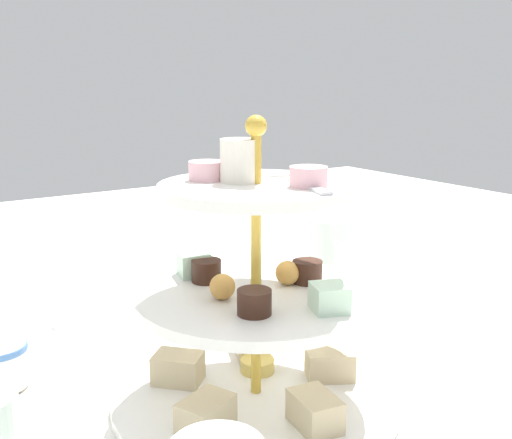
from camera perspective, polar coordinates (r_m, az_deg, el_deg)
The scene contains 4 objects.
ground_plane at distance 0.64m, azimuth -0.00°, elevation -16.35°, with size 2.40×2.40×0.00m, color silver.
tiered_serving_stand at distance 0.60m, azimuth -0.03°, elevation -9.33°, with size 0.28×0.28×0.28m.
water_glass_tall_right at distance 0.83m, azimuth 6.84°, elevation -4.38°, with size 0.07×0.07×0.13m, color silver.
butter_knife_right at distance 0.87m, azimuth -12.87°, elevation -8.39°, with size 0.17×0.01×0.00m, color silver.
Camera 1 is at (-0.46, 0.31, 0.31)m, focal length 43.41 mm.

